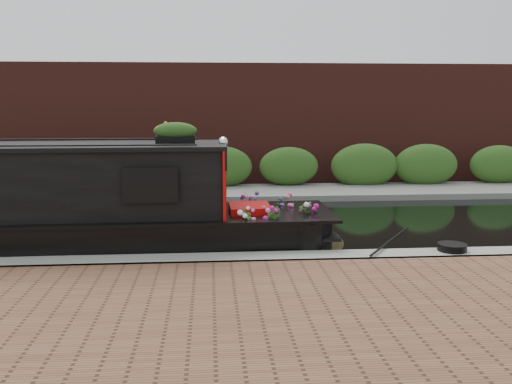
{
  "coord_description": "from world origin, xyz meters",
  "views": [
    {
      "loc": [
        -0.31,
        -12.36,
        2.8
      ],
      "look_at": [
        0.65,
        -0.6,
        0.88
      ],
      "focal_mm": 40.0,
      "sensor_mm": 36.0,
      "label": 1
    }
  ],
  "objects": [
    {
      "name": "far_bank_path",
      "position": [
        0.0,
        4.2,
        0.0
      ],
      "size": [
        40.0,
        2.4,
        0.34
      ],
      "primitive_type": "cube",
      "color": "slate",
      "rests_on": "ground"
    },
    {
      "name": "ground",
      "position": [
        0.0,
        0.0,
        0.0
      ],
      "size": [
        80.0,
        80.0,
        0.0
      ],
      "primitive_type": "plane",
      "color": "black",
      "rests_on": "ground"
    },
    {
      "name": "near_bank_coping",
      "position": [
        0.0,
        -3.3,
        0.0
      ],
      "size": [
        40.0,
        0.6,
        0.5
      ],
      "primitive_type": "cube",
      "color": "gray",
      "rests_on": "ground"
    },
    {
      "name": "coiled_mooring_rope",
      "position": [
        3.8,
        -3.21,
        0.31
      ],
      "size": [
        0.49,
        0.49,
        0.12
      ],
      "primitive_type": "cylinder",
      "color": "black",
      "rests_on": "near_bank_coping"
    },
    {
      "name": "narrowboat",
      "position": [
        -3.89,
        -2.04,
        0.78
      ],
      "size": [
        11.14,
        2.12,
        2.61
      ],
      "rotation": [
        0.0,
        0.0,
        0.02
      ],
      "color": "black",
      "rests_on": "ground"
    },
    {
      "name": "near_bank_pavers",
      "position": [
        0.0,
        -7.0,
        0.0
      ],
      "size": [
        40.0,
        7.0,
        0.5
      ],
      "primitive_type": "cube",
      "color": "brown",
      "rests_on": "ground"
    },
    {
      "name": "far_hedge",
      "position": [
        0.0,
        5.1,
        0.0
      ],
      "size": [
        40.0,
        1.1,
        2.8
      ],
      "primitive_type": "cube",
      "color": "#2D531B",
      "rests_on": "ground"
    },
    {
      "name": "rope_fender",
      "position": [
        2.02,
        -2.04,
        0.14
      ],
      "size": [
        0.28,
        0.37,
        0.28
      ],
      "primitive_type": "cylinder",
      "rotation": [
        1.57,
        0.0,
        0.0
      ],
      "color": "olive",
      "rests_on": "ground"
    },
    {
      "name": "far_brick_wall",
      "position": [
        0.0,
        7.2,
        0.0
      ],
      "size": [
        40.0,
        1.0,
        8.0
      ],
      "primitive_type": "cube",
      "color": "#4F201A",
      "rests_on": "ground"
    }
  ]
}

